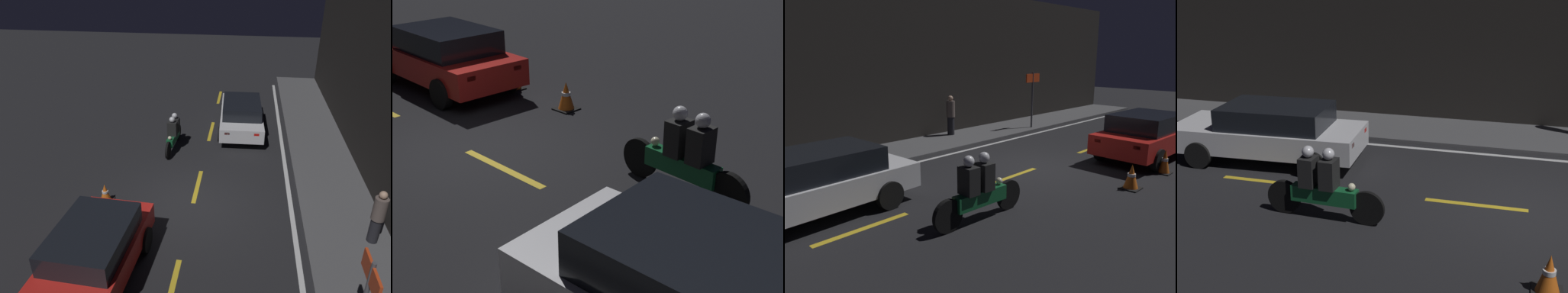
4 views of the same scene
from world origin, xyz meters
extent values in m
plane|color=black|center=(0.00, 0.00, 0.00)|extent=(56.00, 56.00, 0.00)
cube|color=#4C4C4F|center=(0.00, 4.41, 0.06)|extent=(28.00, 2.30, 0.11)
cube|color=gold|center=(-10.00, 0.00, 0.00)|extent=(2.00, 0.14, 0.01)
cube|color=gold|center=(-5.50, 0.00, 0.00)|extent=(2.00, 0.14, 0.01)
cube|color=gold|center=(-1.00, 0.00, 0.00)|extent=(2.00, 0.14, 0.01)
cube|color=gold|center=(3.50, 0.00, 0.00)|extent=(2.00, 0.14, 0.01)
cube|color=silver|center=(0.00, 3.01, 0.00)|extent=(25.20, 0.14, 0.01)
cube|color=silver|center=(-6.00, 1.27, 0.59)|extent=(4.52, 1.94, 0.55)
cube|color=black|center=(-5.78, 1.28, 1.11)|extent=(2.51, 1.68, 0.50)
cube|color=red|center=(-3.79, 0.79, 0.73)|extent=(0.07, 0.20, 0.10)
cube|color=red|center=(-3.83, 1.93, 0.73)|extent=(0.07, 0.20, 0.10)
cylinder|color=black|center=(-7.34, 0.35, 0.31)|extent=(0.63, 0.21, 0.62)
cylinder|color=black|center=(-7.41, 2.07, 0.31)|extent=(0.63, 0.21, 0.62)
cylinder|color=black|center=(-4.59, 0.47, 0.31)|extent=(0.63, 0.21, 0.62)
cylinder|color=black|center=(-4.66, 2.18, 0.31)|extent=(0.63, 0.21, 0.62)
cube|color=red|center=(3.50, -1.86, 0.63)|extent=(4.26, 1.99, 0.60)
cube|color=black|center=(3.29, -1.85, 1.19)|extent=(2.37, 1.73, 0.52)
cube|color=red|center=(1.47, -1.18, 0.78)|extent=(0.07, 0.20, 0.10)
cube|color=red|center=(1.42, -2.36, 0.78)|extent=(0.07, 0.20, 0.10)
cylinder|color=black|center=(2.25, -0.92, 0.33)|extent=(0.68, 0.21, 0.67)
cylinder|color=black|center=(2.17, -2.69, 0.33)|extent=(0.68, 0.21, 0.67)
cylinder|color=black|center=(-2.83, -1.37, 0.33)|extent=(0.65, 0.11, 0.65)
cylinder|color=black|center=(-4.47, -1.28, 0.33)|extent=(0.66, 0.13, 0.65)
cube|color=#14592D|center=(-3.65, -1.33, 0.48)|extent=(1.27, 0.30, 0.30)
sphere|color=#F2EABF|center=(-3.12, -1.35, 0.71)|extent=(0.14, 0.14, 0.14)
cube|color=black|center=(-3.55, -1.33, 0.90)|extent=(0.30, 0.37, 0.55)
sphere|color=silver|center=(-3.55, -1.33, 1.29)|extent=(0.22, 0.22, 0.22)
cube|color=black|center=(-3.95, -1.31, 0.90)|extent=(0.30, 0.37, 0.55)
sphere|color=silver|center=(-3.95, -1.31, 1.29)|extent=(0.22, 0.22, 0.22)
cube|color=black|center=(0.27, -2.73, 0.01)|extent=(0.45, 0.45, 0.03)
cone|color=orange|center=(0.27, -2.73, 0.33)|extent=(0.35, 0.35, 0.59)
cylinder|color=white|center=(0.27, -2.73, 0.36)|extent=(0.19, 0.19, 0.07)
cube|color=black|center=(2.15, -2.87, 0.01)|extent=(0.39, 0.39, 0.03)
cone|color=orange|center=(2.15, -2.87, 0.36)|extent=(0.30, 0.30, 0.67)
cylinder|color=white|center=(2.15, -2.87, 0.40)|extent=(0.16, 0.16, 0.08)
cylinder|color=black|center=(1.19, 4.99, 0.47)|extent=(0.28, 0.28, 0.72)
cylinder|color=#594C47|center=(1.19, 4.99, 1.15)|extent=(0.34, 0.34, 0.64)
sphere|color=tan|center=(1.19, 4.99, 1.57)|extent=(0.21, 0.21, 0.21)
cube|color=red|center=(4.74, 3.64, 2.26)|extent=(0.90, 0.05, 0.36)
camera|label=1|loc=(9.71, 1.42, 6.94)|focal=35.00mm
camera|label=2|loc=(-7.65, 4.95, 4.08)|focal=50.00mm
camera|label=3|loc=(-8.76, -6.27, 3.24)|focal=35.00mm
camera|label=4|loc=(-0.38, -9.88, 4.57)|focal=50.00mm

